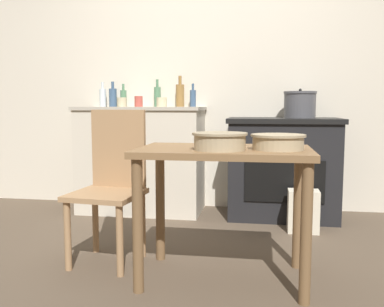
{
  "coord_description": "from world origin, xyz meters",
  "views": [
    {
      "loc": [
        0.5,
        -2.44,
        0.95
      ],
      "look_at": [
        0.0,
        0.56,
        0.62
      ],
      "focal_mm": 40.0,
      "sensor_mm": 36.0,
      "label": 1
    }
  ],
  "objects_px": {
    "stove": "(283,168)",
    "flour_sack": "(303,211)",
    "bottle_center_left": "(123,98)",
    "stock_pot": "(300,105)",
    "cup_right": "(162,102)",
    "cup_far_right": "(122,102)",
    "bottle_center": "(113,97)",
    "mixing_bowl_small": "(220,140)",
    "work_table": "(224,173)",
    "bottle_left": "(103,97)",
    "bottle_mid_left": "(180,95)",
    "bottle_center_right": "(193,98)",
    "mixing_bowl_large": "(278,141)",
    "cup_mid_right": "(139,101)",
    "chair": "(111,182)",
    "bottle_far_left": "(157,96)"
  },
  "relations": [
    {
      "from": "bottle_mid_left",
      "to": "bottle_center_left",
      "type": "relative_size",
      "value": 1.32
    },
    {
      "from": "bottle_left",
      "to": "bottle_center_right",
      "type": "distance_m",
      "value": 0.87
    },
    {
      "from": "stock_pot",
      "to": "mixing_bowl_large",
      "type": "height_order",
      "value": "stock_pot"
    },
    {
      "from": "bottle_center_right",
      "to": "cup_right",
      "type": "height_order",
      "value": "bottle_center_right"
    },
    {
      "from": "work_table",
      "to": "stove",
      "type": "bearing_deg",
      "value": 75.13
    },
    {
      "from": "mixing_bowl_small",
      "to": "cup_mid_right",
      "type": "distance_m",
      "value": 1.69
    },
    {
      "from": "cup_far_right",
      "to": "cup_mid_right",
      "type": "bearing_deg",
      "value": 34.77
    },
    {
      "from": "bottle_center",
      "to": "bottle_center_right",
      "type": "bearing_deg",
      "value": -1.53
    },
    {
      "from": "bottle_far_left",
      "to": "bottle_center_left",
      "type": "xyz_separation_m",
      "value": [
        -0.32,
        -0.02,
        -0.02
      ]
    },
    {
      "from": "bottle_far_left",
      "to": "cup_mid_right",
      "type": "distance_m",
      "value": 0.33
    },
    {
      "from": "stock_pot",
      "to": "cup_right",
      "type": "height_order",
      "value": "stock_pot"
    },
    {
      "from": "stock_pot",
      "to": "mixing_bowl_small",
      "type": "bearing_deg",
      "value": -108.32
    },
    {
      "from": "mixing_bowl_large",
      "to": "bottle_center_left",
      "type": "distance_m",
      "value": 2.18
    },
    {
      "from": "flour_sack",
      "to": "cup_right",
      "type": "relative_size",
      "value": 3.61
    },
    {
      "from": "chair",
      "to": "bottle_mid_left",
      "type": "xyz_separation_m",
      "value": [
        0.15,
        1.43,
        0.57
      ]
    },
    {
      "from": "work_table",
      "to": "bottle_center_right",
      "type": "bearing_deg",
      "value": 105.11
    },
    {
      "from": "cup_right",
      "to": "cup_far_right",
      "type": "distance_m",
      "value": 0.34
    },
    {
      "from": "bottle_far_left",
      "to": "bottle_left",
      "type": "xyz_separation_m",
      "value": [
        -0.53,
        -0.03,
        -0.01
      ]
    },
    {
      "from": "bottle_mid_left",
      "to": "cup_mid_right",
      "type": "distance_m",
      "value": 0.43
    },
    {
      "from": "bottle_center_left",
      "to": "bottle_center_right",
      "type": "xyz_separation_m",
      "value": [
        0.67,
        -0.03,
        -0.0
      ]
    },
    {
      "from": "chair",
      "to": "stock_pot",
      "type": "bearing_deg",
      "value": 52.77
    },
    {
      "from": "stove",
      "to": "bottle_center_right",
      "type": "distance_m",
      "value": 1.02
    },
    {
      "from": "mixing_bowl_small",
      "to": "cup_mid_right",
      "type": "height_order",
      "value": "cup_mid_right"
    },
    {
      "from": "bottle_left",
      "to": "cup_far_right",
      "type": "relative_size",
      "value": 2.92
    },
    {
      "from": "mixing_bowl_small",
      "to": "cup_far_right",
      "type": "height_order",
      "value": "cup_far_right"
    },
    {
      "from": "bottle_mid_left",
      "to": "mixing_bowl_small",
      "type": "bearing_deg",
      "value": -72.64
    },
    {
      "from": "bottle_center_left",
      "to": "mixing_bowl_large",
      "type": "bearing_deg",
      "value": -50.33
    },
    {
      "from": "flour_sack",
      "to": "chair",
      "type": "bearing_deg",
      "value": -147.29
    },
    {
      "from": "flour_sack",
      "to": "cup_right",
      "type": "xyz_separation_m",
      "value": [
        -1.18,
        0.34,
        0.83
      ]
    },
    {
      "from": "mixing_bowl_large",
      "to": "bottle_center",
      "type": "bearing_deg",
      "value": 131.83
    },
    {
      "from": "bottle_far_left",
      "to": "bottle_left",
      "type": "height_order",
      "value": "bottle_far_left"
    },
    {
      "from": "bottle_left",
      "to": "cup_right",
      "type": "bearing_deg",
      "value": -24.45
    },
    {
      "from": "bottle_center_left",
      "to": "stove",
      "type": "bearing_deg",
      "value": -7.72
    },
    {
      "from": "stock_pot",
      "to": "mixing_bowl_large",
      "type": "relative_size",
      "value": 0.98
    },
    {
      "from": "bottle_mid_left",
      "to": "mixing_bowl_large",
      "type": "bearing_deg",
      "value": -63.35
    },
    {
      "from": "cup_far_right",
      "to": "chair",
      "type": "bearing_deg",
      "value": -75.1
    },
    {
      "from": "cup_far_right",
      "to": "mixing_bowl_small",
      "type": "bearing_deg",
      "value": -54.26
    },
    {
      "from": "mixing_bowl_small",
      "to": "bottle_center",
      "type": "bearing_deg",
      "value": 124.58
    },
    {
      "from": "stove",
      "to": "bottle_left",
      "type": "relative_size",
      "value": 4.03
    },
    {
      "from": "bottle_left",
      "to": "bottle_mid_left",
      "type": "height_order",
      "value": "bottle_mid_left"
    },
    {
      "from": "mixing_bowl_small",
      "to": "work_table",
      "type": "bearing_deg",
      "value": 82.48
    },
    {
      "from": "bottle_center_right",
      "to": "cup_right",
      "type": "distance_m",
      "value": 0.36
    },
    {
      "from": "chair",
      "to": "cup_mid_right",
      "type": "height_order",
      "value": "cup_mid_right"
    },
    {
      "from": "stove",
      "to": "cup_far_right",
      "type": "xyz_separation_m",
      "value": [
        -1.37,
        -0.18,
        0.56
      ]
    },
    {
      "from": "stove",
      "to": "flour_sack",
      "type": "distance_m",
      "value": 0.53
    },
    {
      "from": "cup_far_right",
      "to": "bottle_center",
      "type": "bearing_deg",
      "value": 119.94
    },
    {
      "from": "stove",
      "to": "flour_sack",
      "type": "relative_size",
      "value": 2.92
    },
    {
      "from": "stove",
      "to": "bottle_center_left",
      "type": "relative_size",
      "value": 4.39
    },
    {
      "from": "bottle_left",
      "to": "bottle_far_left",
      "type": "bearing_deg",
      "value": 2.96
    },
    {
      "from": "stove",
      "to": "bottle_center",
      "type": "relative_size",
      "value": 3.99
    }
  ]
}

